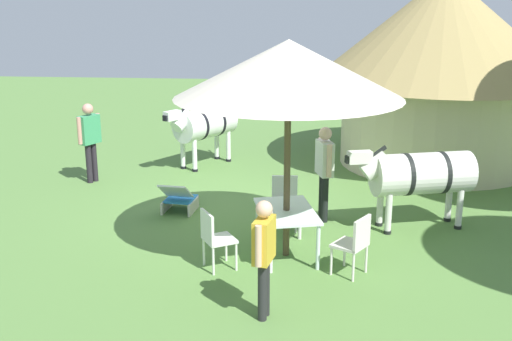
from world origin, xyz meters
The scene contains 13 objects.
ground_plane centered at (0.00, 0.00, 0.00)m, with size 36.00×36.00×0.00m, color #557D3D.
thatched_hut centered at (-3.84, 4.16, 2.45)m, with size 5.78×5.78×4.35m.
shade_umbrella centered at (1.89, 0.89, 2.88)m, with size 3.35×3.35×3.30m.
patio_dining_table centered at (1.89, 0.89, 0.65)m, with size 1.48×1.12×0.74m.
patio_chair_east_end centered at (2.49, -0.14, 0.52)m, with size 0.59×0.59×0.90m.
patio_chair_near_hut centered at (2.53, 1.89, 0.52)m, with size 0.60×0.59×0.90m.
patio_chair_near_lawn centered at (0.69, 0.81, 0.52)m, with size 0.45×0.47×0.90m.
guest_beside_umbrella centered at (0.30, 1.48, 1.02)m, with size 0.59×0.33×1.70m.
guest_behind_table centered at (3.86, 0.69, 0.93)m, with size 0.55×0.27×1.55m.
standing_watcher centered at (-1.64, -3.41, 1.02)m, with size 0.54×0.41×1.70m.
striped_lounge_chair centered at (0.09, -1.17, 0.26)m, with size 0.86×0.62×0.64m.
zebra_nearest_camera centered at (-3.16, -1.23, 0.98)m, with size 1.89×1.48×1.52m.
zebra_by_umbrella centered at (0.51, 3.08, 0.96)m, with size 1.13×2.31×1.49m.
Camera 1 is at (10.99, 1.22, 3.97)m, focal length 44.33 mm.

